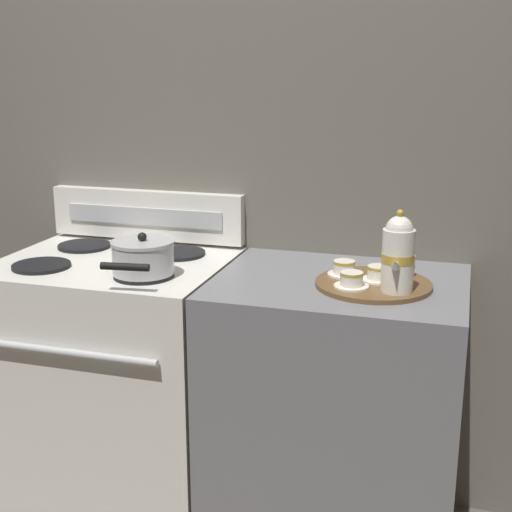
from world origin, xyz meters
TOP-DOWN VIEW (x-y plane):
  - wall_back at (0.00, 0.33)m, footprint 6.00×0.05m
  - stove at (-0.39, -0.00)m, footprint 0.75×0.63m
  - control_panel at (-0.39, 0.28)m, footprint 0.74×0.05m
  - side_counter at (0.38, 0.00)m, footprint 0.76×0.60m
  - saucepan at (-0.20, -0.14)m, footprint 0.19×0.28m
  - serving_tray at (0.49, -0.03)m, footprint 0.34×0.34m
  - teapot at (0.56, -0.10)m, footprint 0.09×0.15m
  - teacup_left at (0.50, -0.02)m, footprint 0.10×0.10m
  - teacup_right at (0.43, -0.10)m, footprint 0.10×0.10m
  - teacup_front at (0.39, 0.01)m, footprint 0.10×0.10m
  - creamer_jug at (0.57, 0.06)m, footprint 0.06×0.06m

SIDE VIEW (x-z plane):
  - side_counter at x=0.38m, z-range 0.00..0.90m
  - stove at x=-0.39m, z-range 0.00..0.91m
  - serving_tray at x=0.49m, z-range 0.90..0.92m
  - teacup_left at x=0.50m, z-range 0.92..0.96m
  - teacup_right at x=0.43m, z-range 0.92..0.96m
  - teacup_front at x=0.39m, z-range 0.92..0.96m
  - creamer_jug at x=0.57m, z-range 0.92..0.98m
  - saucepan at x=-0.20m, z-range 0.90..1.03m
  - control_panel at x=-0.39m, z-range 0.91..1.09m
  - teapot at x=0.56m, z-range 0.91..1.14m
  - wall_back at x=0.00m, z-range 0.00..2.20m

